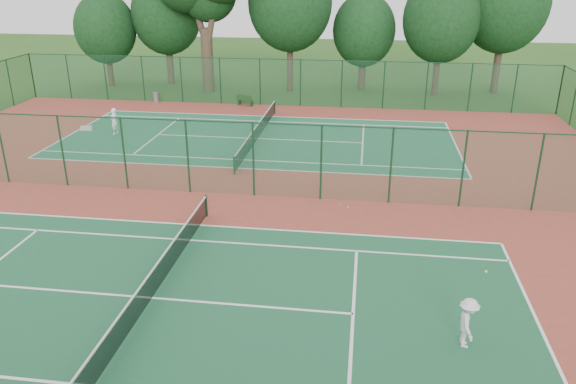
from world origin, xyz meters
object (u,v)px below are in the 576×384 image
at_px(player_far, 114,121).
at_px(kit_bag, 87,128).
at_px(trash_bin, 156,97).
at_px(player_near, 468,323).
at_px(bench, 245,100).

height_order(player_far, kit_bag, player_far).
height_order(trash_bin, kit_bag, trash_bin).
bearing_deg(player_near, trash_bin, 33.16).
relative_size(trash_bin, kit_bag, 1.06).
height_order(player_near, player_far, player_far).
bearing_deg(kit_bag, player_near, -50.05).
distance_m(player_near, kit_bag, 28.51).
bearing_deg(bench, player_near, -44.19).
distance_m(player_far, bench, 10.85).
height_order(player_far, trash_bin, player_far).
xyz_separation_m(trash_bin, kit_bag, (-1.63, -8.29, -0.25)).
bearing_deg(trash_bin, player_far, -86.40).
bearing_deg(player_near, bench, 22.21).
xyz_separation_m(player_far, kit_bag, (-2.19, 0.51, -0.69)).
bearing_deg(kit_bag, trash_bin, 71.73).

